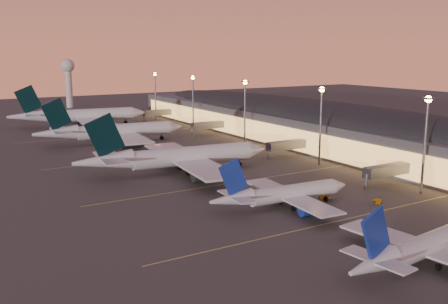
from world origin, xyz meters
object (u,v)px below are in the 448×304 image
airliner_wide_far (79,116)px  airliner_narrow_south (420,248)px  airliner_wide_near (177,157)px  airliner_narrow_north (282,194)px  airliner_wide_mid (112,131)px  baggage_tug_c (376,202)px  baggage_tug_d (325,197)px  radar_tower (68,75)px

airliner_wide_far → airliner_narrow_south: bearing=-81.1°
airliner_wide_near → airliner_narrow_south: bearing=-79.6°
airliner_wide_near → airliner_narrow_north: bearing=-76.0°
airliner_narrow_north → airliner_wide_far: bearing=96.4°
airliner_wide_mid → baggage_tug_c: (28.26, -114.06, -4.59)m
airliner_wide_near → baggage_tug_c: 61.09m
airliner_wide_far → baggage_tug_d: airliner_wide_far is taller
airliner_narrow_south → airliner_narrow_north: size_ratio=1.00×
airliner_wide_near → baggage_tug_c: bearing=-56.4°
airliner_narrow_south → baggage_tug_c: 36.89m
baggage_tug_c → baggage_tug_d: (-7.90, 9.44, 0.05)m
airliner_narrow_south → baggage_tug_c: size_ratio=10.48×
airliner_narrow_south → baggage_tug_c: bearing=47.4°
airliner_narrow_north → baggage_tug_d: (14.00, 0.18, -2.99)m
airliner_narrow_south → airliner_wide_mid: 143.80m
airliner_wide_near → airliner_wide_far: (1.50, 114.76, 0.41)m
airliner_narrow_south → baggage_tug_d: airliner_narrow_south is taller
airliner_wide_near → radar_tower: 208.12m
radar_tower → airliner_narrow_north: bearing=-93.1°
airliner_wide_mid → baggage_tug_c: airliner_wide_mid is taller
radar_tower → baggage_tug_c: (8.25, -260.52, -21.40)m
airliner_wide_near → radar_tower: radar_tower is taller
airliner_wide_far → radar_tower: 94.98m
baggage_tug_d → radar_tower: bearing=6.7°
radar_tower → baggage_tug_c: radar_tower is taller
baggage_tug_c → baggage_tug_d: baggage_tug_d is taller
baggage_tug_c → airliner_wide_far: bearing=90.3°
airliner_narrow_south → radar_tower: bearing=81.1°
airliner_wide_far → airliner_wide_near: bearing=-83.3°
airliner_narrow_south → airliner_wide_near: airliner_wide_near is taller
baggage_tug_c → baggage_tug_d: 12.31m
airliner_wide_far → baggage_tug_d: (18.75, -159.34, -5.01)m
airliner_wide_far → baggage_tug_d: 160.52m
baggage_tug_c → baggage_tug_d: bearing=121.3°
airliner_narrow_north → airliner_wide_mid: 105.00m
airliner_wide_near → airliner_wide_far: bearing=95.3°
airliner_wide_far → baggage_tug_c: (26.65, -168.79, -5.06)m
airliner_narrow_north → baggage_tug_d: bearing=5.5°
airliner_wide_far → baggage_tug_c: bearing=-73.6°
airliner_wide_mid → baggage_tug_c: bearing=-71.4°
airliner_narrow_south → radar_tower: radar_tower is taller
baggage_tug_c → airliner_narrow_south: bearing=-135.1°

